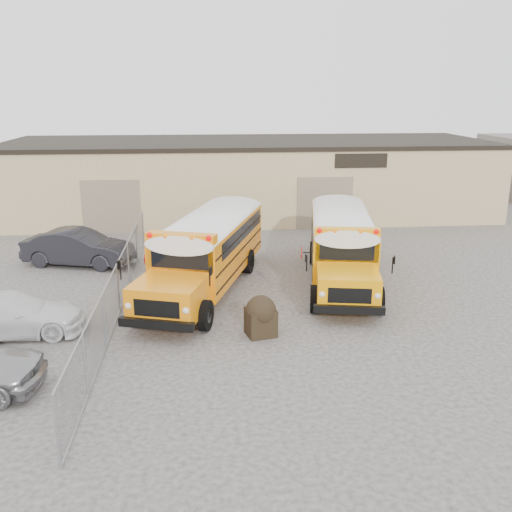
{
  "coord_description": "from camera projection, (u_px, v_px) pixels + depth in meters",
  "views": [
    {
      "loc": [
        -2.82,
        -16.63,
        7.71
      ],
      "look_at": [
        -0.92,
        4.26,
        1.6
      ],
      "focal_mm": 40.0,
      "sensor_mm": 36.0,
      "label": 1
    }
  ],
  "objects": [
    {
      "name": "chainlink_fence",
      "position": [
        118.0,
        288.0,
        20.4
      ],
      "size": [
        0.07,
        18.07,
        1.81
      ],
      "color": "gray",
      "rests_on": "ground"
    },
    {
      "name": "tarp_bundle",
      "position": [
        261.0,
        315.0,
        18.48
      ],
      "size": [
        1.07,
        1.01,
        1.36
      ],
      "color": "black",
      "rests_on": "ground"
    },
    {
      "name": "school_bus_right",
      "position": [
        335.0,
        211.0,
        29.69
      ],
      "size": [
        4.11,
        10.15,
        2.89
      ],
      "color": "#FF9E06",
      "rests_on": "ground"
    },
    {
      "name": "warehouse",
      "position": [
        248.0,
        176.0,
        36.76
      ],
      "size": [
        30.2,
        10.2,
        4.67
      ],
      "color": "tan",
      "rests_on": "ground"
    },
    {
      "name": "ground",
      "position": [
        297.0,
        340.0,
        18.31
      ],
      "size": [
        120.0,
        120.0,
        0.0
      ],
      "primitive_type": "plane",
      "color": "#3B3836",
      "rests_on": "ground"
    },
    {
      "name": "school_bus_left",
      "position": [
        244.0,
        214.0,
        28.65
      ],
      "size": [
        5.46,
        10.55,
        3.01
      ],
      "color": "orange",
      "rests_on": "ground"
    },
    {
      "name": "car_dark",
      "position": [
        78.0,
        248.0,
        25.94
      ],
      "size": [
        5.27,
        3.04,
        1.64
      ],
      "primitive_type": "imported",
      "rotation": [
        0.0,
        0.0,
        1.29
      ],
      "color": "black",
      "rests_on": "ground"
    },
    {
      "name": "car_white",
      "position": [
        10.0,
        314.0,
        18.56
      ],
      "size": [
        4.83,
        2.07,
        1.39
      ],
      "primitive_type": "imported",
      "rotation": [
        0.0,
        0.0,
        1.6
      ],
      "color": "white",
      "rests_on": "ground"
    }
  ]
}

